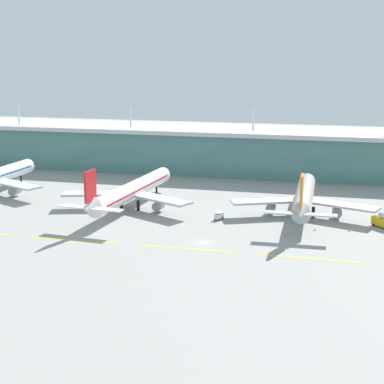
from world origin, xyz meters
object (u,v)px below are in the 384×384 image
(airliner_near_middle, at_px, (131,191))
(fuel_truck, at_px, (383,221))
(airliner_far_middle, at_px, (304,197))
(safety_cone_left_wingtip, at_px, (349,230))
(baggage_cart, at_px, (219,216))
(safety_cone_nose_front, at_px, (286,235))
(safety_cone_right_wingtip, at_px, (315,229))

(airliner_near_middle, distance_m, fuel_truck, 83.95)
(airliner_far_middle, relative_size, safety_cone_left_wingtip, 85.38)
(baggage_cart, bearing_deg, safety_cone_nose_front, -30.78)
(airliner_far_middle, xyz_separation_m, baggage_cart, (-26.56, -11.09, -5.18))
(airliner_far_middle, relative_size, safety_cone_nose_front, 85.38)
(airliner_near_middle, xyz_separation_m, safety_cone_left_wingtip, (73.50, -10.26, -6.10))
(airliner_far_middle, xyz_separation_m, fuel_truck, (24.92, -8.02, -4.18))
(safety_cone_left_wingtip, bearing_deg, fuel_truck, 33.83)
(airliner_near_middle, bearing_deg, safety_cone_right_wingtip, -10.25)
(airliner_near_middle, height_order, airliner_far_middle, same)
(fuel_truck, bearing_deg, airliner_near_middle, 177.70)
(airliner_far_middle, xyz_separation_m, safety_cone_right_wingtip, (4.50, -16.11, -6.09))
(safety_cone_nose_front, height_order, safety_cone_right_wingtip, same)
(fuel_truck, xyz_separation_m, safety_cone_nose_front, (-28.58, -16.71, -1.91))
(airliner_far_middle, bearing_deg, baggage_cart, -157.33)
(safety_cone_left_wingtip, distance_m, safety_cone_right_wingtip, 10.21)
(safety_cone_nose_front, bearing_deg, fuel_truck, 30.31)
(fuel_truck, relative_size, safety_cone_left_wingtip, 9.95)
(airliner_near_middle, xyz_separation_m, airliner_far_middle, (58.87, 4.65, -0.01))
(safety_cone_nose_front, bearing_deg, baggage_cart, 149.22)
(baggage_cart, bearing_deg, airliner_far_middle, 22.67)
(airliner_near_middle, distance_m, safety_cone_right_wingtip, 64.68)
(fuel_truck, xyz_separation_m, safety_cone_right_wingtip, (-20.42, -8.08, -1.91))
(airliner_near_middle, relative_size, airliner_far_middle, 1.13)
(airliner_far_middle, bearing_deg, safety_cone_left_wingtip, -45.55)
(fuel_truck, height_order, safety_cone_right_wingtip, fuel_truck)
(fuel_truck, relative_size, safety_cone_nose_front, 9.95)
(airliner_far_middle, height_order, baggage_cart, airliner_far_middle)
(airliner_near_middle, bearing_deg, airliner_far_middle, 4.52)
(airliner_near_middle, relative_size, safety_cone_right_wingtip, 96.17)
(airliner_near_middle, height_order, fuel_truck, airliner_near_middle)
(airliner_far_middle, distance_m, fuel_truck, 26.51)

